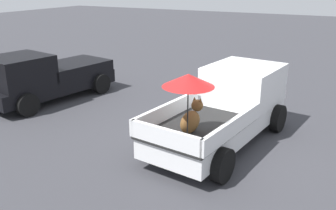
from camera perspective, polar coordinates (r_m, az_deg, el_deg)
ground_plane at (r=10.17m, az=7.93°, el=-5.88°), size 80.00×80.00×0.00m
pickup_truck_main at (r=10.16m, az=9.29°, el=-0.11°), size 5.24×2.76×2.35m
pickup_truck_red at (r=14.07m, az=-18.57°, el=4.15°), size 5.03×2.78×1.80m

